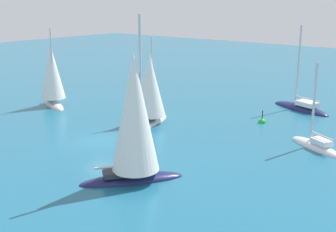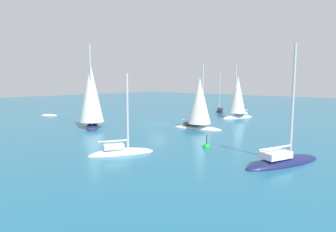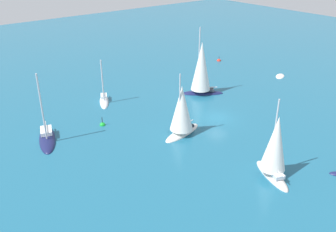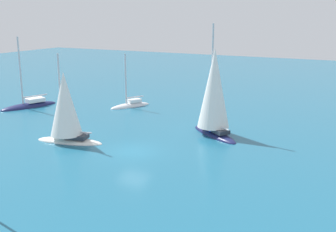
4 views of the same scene
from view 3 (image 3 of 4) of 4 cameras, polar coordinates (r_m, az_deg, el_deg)
The scene contains 9 objects.
ground_plane at distance 49.15m, azimuth 7.69°, elevation -0.29°, with size 160.00×160.00×0.00m, color #1E607F.
sloop at distance 37.13m, azimuth 16.36°, elevation -5.13°, with size 5.74×3.43×8.71m.
sloop_1 at distance 55.45m, azimuth 5.26°, elevation 7.18°, with size 5.21×6.29×10.71m.
sailboat at distance 45.74m, azimuth -18.38°, elevation -3.33°, with size 7.27×4.16×9.05m.
ketch_1 at distance 43.51m, azimuth 2.18°, elevation 0.60°, with size 3.35×6.43×8.20m.
rib at distance 66.91m, azimuth 17.12°, elevation 5.94°, with size 2.53×3.16×0.49m.
yacht at distance 54.39m, azimuth -9.97°, elevation 2.37°, with size 5.30×3.63×6.99m.
channel_buoy at distance 47.54m, azimuth -10.20°, elevation -1.41°, with size 0.74×0.74×1.52m.
mooring_buoy at distance 73.35m, azimuth 7.96°, elevation 8.54°, with size 0.80×0.80×1.28m.
Camera 3 is at (-30.35, 32.24, 21.35)m, focal length 38.98 mm.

